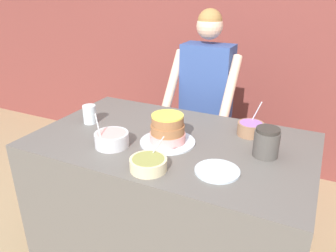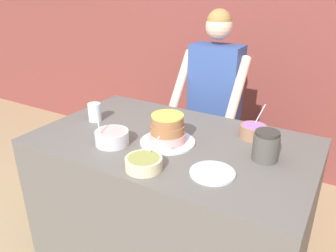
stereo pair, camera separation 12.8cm
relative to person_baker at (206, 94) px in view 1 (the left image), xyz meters
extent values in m
cube|color=brown|center=(0.09, 0.83, 0.33)|extent=(10.00, 0.05, 2.60)
cube|color=#5B5651|center=(0.09, -0.82, -0.49)|extent=(1.57, 0.94, 0.96)
cylinder|color=#2D2D38|center=(-0.09, 0.01, -0.58)|extent=(0.11, 0.11, 0.78)
cylinder|color=#2D2D38|center=(0.09, 0.01, -0.58)|extent=(0.11, 0.11, 0.78)
cube|color=#334C8C|center=(0.00, 0.01, 0.10)|extent=(0.38, 0.21, 0.58)
cylinder|color=beige|center=(-0.23, -0.15, 0.09)|extent=(0.07, 0.37, 0.49)
cylinder|color=beige|center=(0.23, -0.15, 0.09)|extent=(0.07, 0.37, 0.49)
sphere|color=beige|center=(0.00, 0.01, 0.52)|extent=(0.19, 0.19, 0.19)
sphere|color=olive|center=(0.00, 0.01, 0.55)|extent=(0.18, 0.18, 0.18)
cylinder|color=silver|center=(0.09, -0.87, -0.01)|extent=(0.31, 0.31, 0.01)
cylinder|color=pink|center=(0.09, -0.87, 0.02)|extent=(0.20, 0.20, 0.05)
cylinder|color=#9E663D|center=(0.09, -0.87, 0.07)|extent=(0.19, 0.19, 0.05)
cylinder|color=#9E663D|center=(0.09, -0.87, 0.12)|extent=(0.18, 0.18, 0.05)
cylinder|color=#F2DB4C|center=(0.09, -0.87, 0.15)|extent=(0.18, 0.18, 0.01)
cylinder|color=beige|center=(0.14, -1.17, 0.01)|extent=(0.18, 0.18, 0.06)
cylinder|color=olive|center=(0.14, -1.17, 0.04)|extent=(0.15, 0.15, 0.01)
cylinder|color=silver|center=(0.14, -1.11, 0.07)|extent=(0.10, 0.02, 0.15)
cylinder|color=#936B4C|center=(0.48, -0.57, 0.02)|extent=(0.15, 0.15, 0.07)
cylinder|color=#9E66B7|center=(0.48, -0.57, 0.05)|extent=(0.13, 0.13, 0.01)
cylinder|color=silver|center=(0.48, -0.51, 0.09)|extent=(0.07, 0.01, 0.19)
cylinder|color=silver|center=(-0.16, -1.04, 0.02)|extent=(0.19, 0.19, 0.08)
cylinder|color=pink|center=(-0.16, -1.04, 0.06)|extent=(0.16, 0.16, 0.01)
cylinder|color=silver|center=(-0.20, -1.09, 0.08)|extent=(0.09, 0.06, 0.18)
cylinder|color=silver|center=(-0.48, -0.83, 0.04)|extent=(0.08, 0.08, 0.12)
cylinder|color=silver|center=(0.44, -1.05, -0.01)|extent=(0.21, 0.21, 0.01)
cylinder|color=#4C4742|center=(0.61, -0.79, 0.05)|extent=(0.13, 0.13, 0.14)
cylinder|color=#322D28|center=(0.61, -0.79, 0.13)|extent=(0.12, 0.12, 0.02)
camera|label=1|loc=(0.81, -2.34, 0.80)|focal=35.00mm
camera|label=2|loc=(0.93, -2.28, 0.80)|focal=35.00mm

